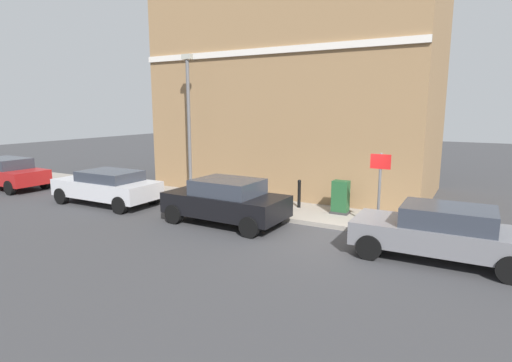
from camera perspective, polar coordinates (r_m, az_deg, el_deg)
ground at (r=12.34m, az=10.44°, el=-7.74°), size 80.00×80.00×0.00m
sidewalk at (r=16.76m, az=-7.00°, el=-2.61°), size 2.41×30.00×0.15m
corner_building at (r=19.20m, az=5.99°, el=12.47°), size 6.61×11.84×9.10m
car_grey at (r=11.17m, az=24.47°, el=-6.49°), size 1.86×4.18×1.39m
car_black at (r=13.37m, az=-4.21°, el=-2.73°), size 2.03×4.06×1.49m
car_silver at (r=17.08m, az=-20.05°, el=-0.67°), size 1.96×4.35×1.35m
car_red at (r=22.61m, az=-31.51°, el=1.03°), size 1.92×4.51×1.43m
utility_cabinet at (r=14.39m, az=11.72°, el=-2.39°), size 0.46×0.61×1.15m
bollard_near_cabinet at (r=15.02m, az=6.05°, el=-1.62°), size 0.14×0.14×1.04m
bollard_far_kerb at (r=14.64m, az=-2.25°, el=-1.88°), size 0.14×0.14×1.04m
street_sign at (r=12.69m, az=16.91°, el=0.21°), size 0.08×0.60×2.30m
lamppost at (r=17.06m, az=-9.36°, el=8.50°), size 0.20×0.44×5.72m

